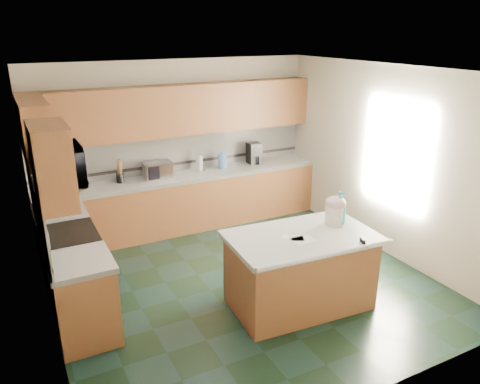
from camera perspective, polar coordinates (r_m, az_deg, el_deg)
floor at (r=6.25m, az=0.25°, el=-10.91°), size 4.60×4.60×0.00m
ceiling at (r=5.41m, az=0.30°, el=14.59°), size 4.60×4.60×0.00m
wall_back at (r=7.74m, az=-7.74°, el=5.77°), size 4.60×0.04×2.70m
wall_front at (r=3.94m, az=16.25°, el=-8.71°), size 4.60×0.04×2.70m
wall_left at (r=5.11m, az=-23.48°, el=-2.97°), size 0.04×4.60×2.70m
wall_right at (r=7.02m, az=17.34°, el=3.63°), size 0.04×4.60×2.70m
back_base_cab at (r=7.72m, az=-6.62°, el=-1.37°), size 4.60×0.60×0.86m
back_countertop at (r=7.57m, az=-6.75°, el=1.88°), size 4.60×0.64×0.06m
back_upper_cab at (r=7.45m, az=-7.45°, el=9.88°), size 4.60×0.33×0.78m
back_backsplash at (r=7.74m, az=-7.62°, el=4.89°), size 4.60×0.02×0.63m
back_accent_band at (r=7.78m, az=-7.54°, el=3.49°), size 4.60×0.01×0.05m
left_base_cab_rear at (r=6.67m, az=-20.66°, el=-6.03°), size 0.60×0.82×0.86m
left_counter_rear at (r=6.50m, az=-21.14°, el=-2.36°), size 0.64×0.82×0.06m
left_base_cab_front at (r=5.32m, az=-18.41°, el=-12.53°), size 0.60×0.72×0.86m
left_counter_front at (r=5.10m, az=-18.95°, el=-8.12°), size 0.64×0.72×0.06m
left_backsplash at (r=5.67m, az=-23.49°, el=-2.07°), size 0.02×2.30×0.63m
left_accent_band at (r=5.74m, az=-23.17°, el=-3.88°), size 0.01×2.30×0.05m
left_upper_cab_rear at (r=6.33m, az=-23.66°, el=6.73°), size 0.33×1.09×0.78m
left_upper_cab_front at (r=4.71m, az=-21.95°, el=3.03°), size 0.33×0.72×0.78m
range_body at (r=5.96m, az=-19.65°, el=-8.93°), size 0.60×0.76×0.88m
range_oven_door at (r=6.01m, az=-16.85°, el=-8.80°), size 0.02×0.68×0.55m
range_cooktop at (r=5.76m, az=-20.16°, el=-4.89°), size 0.62×0.78×0.04m
range_handle at (r=5.85m, az=-16.93°, el=-5.46°), size 0.02×0.66×0.02m
range_backguard at (r=5.70m, az=-22.88°, el=-4.21°), size 0.06×0.76×0.18m
microwave at (r=5.49m, az=-21.16°, el=3.06°), size 0.50×0.73×0.41m
island_base at (r=5.63m, az=7.31°, el=-9.73°), size 1.64×1.01×0.86m
island_top at (r=5.42m, az=7.52°, el=-5.48°), size 1.74×1.12×0.06m
island_bullnose at (r=5.06m, az=10.75°, el=-7.56°), size 1.68×0.18×0.06m
treat_jar at (r=5.70m, az=11.47°, el=-2.77°), size 0.30×0.30×0.24m
treat_jar_lid at (r=5.65m, az=11.57°, el=-1.29°), size 0.25×0.25×0.15m
treat_jar_knob at (r=5.63m, az=11.61°, el=-0.80°), size 0.08×0.03×0.03m
treat_jar_knob_end_l at (r=5.61m, az=11.28°, el=-0.87°), size 0.04×0.04×0.04m
treat_jar_knob_end_r at (r=5.66m, az=11.94°, el=-0.73°), size 0.04×0.04×0.04m
soap_bottle_island at (r=5.67m, az=12.07°, el=-1.96°), size 0.18×0.18×0.42m
paper_sheet_a at (r=5.29m, az=7.74°, el=-5.78°), size 0.26×0.20×0.00m
paper_sheet_b at (r=5.32m, az=6.42°, el=-5.54°), size 0.30×0.26×0.00m
clamp_body at (r=5.34m, az=14.71°, el=-5.91°), size 0.06×0.10×0.09m
clamp_handle at (r=5.31m, az=15.11°, el=-6.34°), size 0.02×0.07×0.02m
knife_block at (r=7.21m, az=-18.79°, el=1.30°), size 0.15×0.19×0.26m
utensil_crock at (r=7.35m, az=-14.40°, el=1.68°), size 0.12×0.12×0.15m
utensil_bundle at (r=7.29m, az=-14.52°, el=3.02°), size 0.07×0.07×0.21m
toaster_oven at (r=7.44m, az=-9.99°, el=2.65°), size 0.45×0.33×0.25m
toaster_oven_door at (r=7.32m, az=-9.65°, el=2.38°), size 0.39×0.01×0.21m
paper_towel at (r=7.72m, az=-4.97°, el=3.51°), size 0.11×0.11×0.25m
paper_towel_base at (r=7.76m, az=-4.94°, el=2.66°), size 0.17×0.17×0.01m
water_jug at (r=7.84m, az=-2.14°, el=3.79°), size 0.15×0.15×0.24m
water_jug_neck at (r=7.81m, az=-2.15°, el=4.78°), size 0.07×0.07×0.03m
coffee_maker at (r=8.11m, az=1.74°, el=4.77°), size 0.23×0.25×0.36m
coffee_carafe at (r=8.10m, az=1.91°, el=3.95°), size 0.15×0.15×0.15m
soap_bottle_back at (r=8.12m, az=1.94°, el=4.16°), size 0.13×0.13×0.20m
soap_back_cap at (r=8.09m, az=1.95°, el=4.93°), size 0.02×0.02×0.03m
window_light_proxy at (r=6.83m, az=18.44°, el=4.39°), size 0.02×1.40×1.10m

